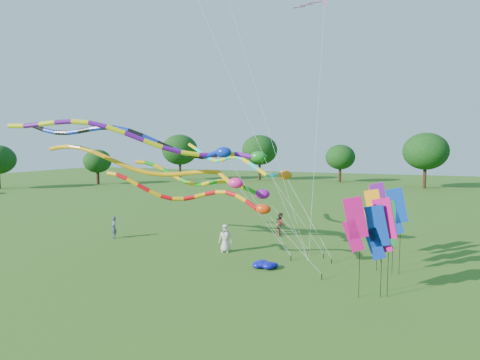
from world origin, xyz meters
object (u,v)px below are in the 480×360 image
at_px(tube_kite_red, 206,197).
at_px(person_c, 281,224).
at_px(blue_nylon_heap, 268,265).
at_px(person_a, 225,238).
at_px(tube_kite_orange, 161,168).
at_px(person_b, 114,227).

xyz_separation_m(tube_kite_red, person_c, (1.46, 9.41, -3.11)).
distance_m(blue_nylon_heap, person_a, 4.23).
xyz_separation_m(tube_kite_orange, person_a, (3.98, 1.04, -4.37)).
bearing_deg(tube_kite_red, tube_kite_orange, 143.30).
bearing_deg(blue_nylon_heap, person_b, 168.12).
distance_m(tube_kite_orange, person_c, 10.05).
height_order(blue_nylon_heap, person_a, person_a).
height_order(tube_kite_red, person_a, tube_kite_red).
height_order(tube_kite_red, tube_kite_orange, tube_kite_orange).
height_order(blue_nylon_heap, person_b, person_b).
distance_m(tube_kite_orange, person_a, 6.00).
distance_m(tube_kite_red, person_a, 4.80).
xyz_separation_m(tube_kite_orange, person_c, (5.94, 6.80, -4.40)).
relative_size(tube_kite_orange, person_c, 9.61).
bearing_deg(tube_kite_orange, tube_kite_red, -34.58).
distance_m(tube_kite_orange, blue_nylon_heap, 9.13).
bearing_deg(person_b, person_a, 28.10).
distance_m(tube_kite_red, tube_kite_orange, 5.34).
bearing_deg(tube_kite_red, blue_nylon_heap, 18.86).
height_order(person_a, person_b, person_a).
height_order(tube_kite_red, person_b, tube_kite_red).
relative_size(tube_kite_red, person_a, 6.48).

